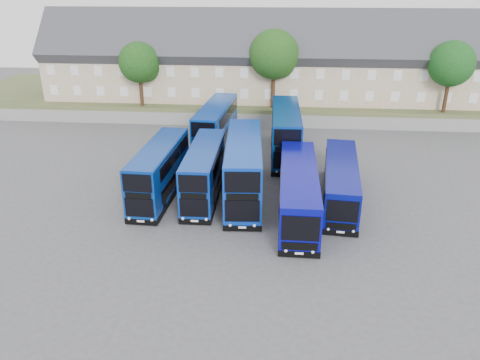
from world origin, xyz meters
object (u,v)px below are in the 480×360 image
tree_east (452,65)px  tree_mid (275,56)px  dd_front_left (160,172)px  tree_west (140,64)px  dd_front_mid (204,173)px  coach_east_a (298,192)px

tree_east → tree_mid: bearing=178.6°
tree_mid → tree_east: (20.00, -0.50, -0.68)m
dd_front_left → tree_east: (28.82, 21.14, 5.33)m
dd_front_left → tree_west: bearing=111.4°
dd_front_left → tree_west: tree_west is taller
dd_front_mid → tree_east: 33.17m
dd_front_left → coach_east_a: bearing=-8.3°
dd_front_mid → tree_east: bearing=39.3°
tree_west → tree_mid: (16.00, 0.50, 1.02)m
dd_front_mid → tree_west: tree_west is taller
dd_front_left → dd_front_mid: bearing=7.0°
tree_west → tree_east: size_ratio=0.94×
dd_front_mid → tree_west: 24.02m
tree_west → dd_front_mid: bearing=-62.7°
dd_front_mid → tree_mid: tree_mid is taller
dd_front_left → tree_east: 36.14m
dd_front_mid → tree_east: (25.22, 20.87, 5.37)m
tree_mid → dd_front_mid: bearing=-103.7°
tree_west → tree_east: tree_east is taller
dd_front_mid → coach_east_a: 7.87m
tree_mid → tree_east: size_ratio=1.12×
tree_west → tree_east: (36.00, 0.00, 0.34)m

